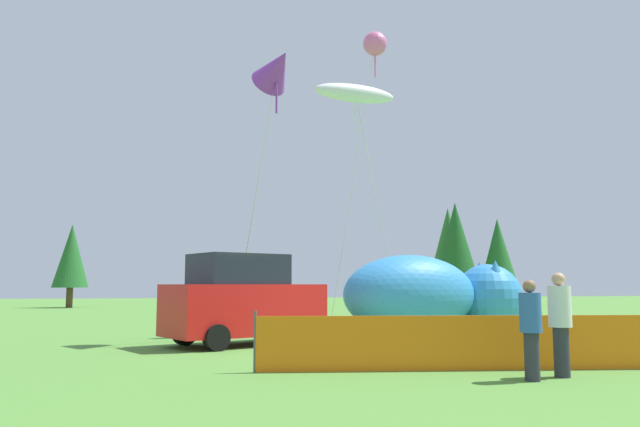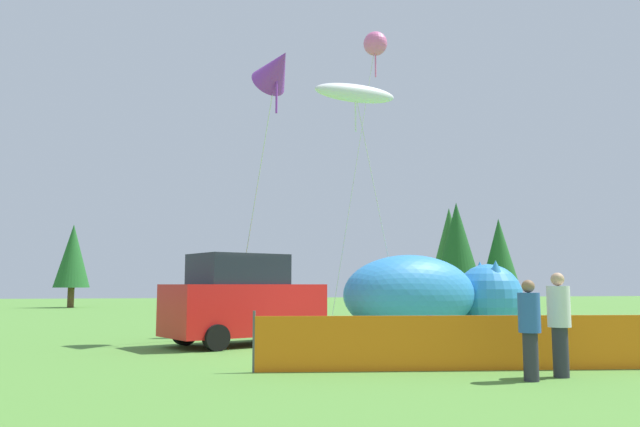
% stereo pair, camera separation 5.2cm
% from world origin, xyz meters
% --- Properties ---
extents(ground_plane, '(120.00, 120.00, 0.00)m').
position_xyz_m(ground_plane, '(0.00, 0.00, 0.00)').
color(ground_plane, '#548C38').
extents(parked_car, '(4.43, 3.32, 2.34)m').
position_xyz_m(parked_car, '(-2.53, 2.52, 1.13)').
color(parked_car, red).
rests_on(parked_car, ground).
extents(folding_chair, '(0.72, 0.72, 0.89)m').
position_xyz_m(folding_chair, '(1.45, -0.97, 0.50)').
color(folding_chair, '#1959A5').
rests_on(folding_chair, ground).
extents(inflatable_cat, '(6.54, 3.40, 2.48)m').
position_xyz_m(inflatable_cat, '(3.64, 4.89, 1.15)').
color(inflatable_cat, '#338CD8').
rests_on(inflatable_cat, ground).
extents(safety_fence, '(7.75, 1.21, 1.09)m').
position_xyz_m(safety_fence, '(1.08, -3.10, 0.50)').
color(safety_fence, orange).
rests_on(safety_fence, ground).
extents(spectator_in_black_shirt, '(0.36, 0.36, 1.63)m').
position_xyz_m(spectator_in_black_shirt, '(1.52, -4.49, 0.89)').
color(spectator_in_black_shirt, '#2D2D38').
rests_on(spectator_in_black_shirt, ground).
extents(spectator_in_red_shirt, '(0.38, 0.38, 1.76)m').
position_xyz_m(spectator_in_red_shirt, '(2.24, -4.21, 0.96)').
color(spectator_in_red_shirt, '#2D2D38').
rests_on(spectator_in_red_shirt, ground).
extents(kite_white_ghost, '(3.53, 1.91, 8.30)m').
position_xyz_m(kite_white_ghost, '(1.40, 5.63, 7.88)').
color(kite_white_ghost, silver).
rests_on(kite_white_ghost, ground).
extents(kite_pink_octopus, '(2.05, 1.21, 11.05)m').
position_xyz_m(kite_pink_octopus, '(2.79, 7.84, 10.55)').
color(kite_pink_octopus, silver).
rests_on(kite_pink_octopus, ground).
extents(kite_purple_delta, '(1.73, 3.14, 8.37)m').
position_xyz_m(kite_purple_delta, '(-1.63, 3.00, 7.61)').
color(kite_purple_delta, silver).
rests_on(kite_purple_delta, ground).
extents(horizon_tree_east, '(2.84, 2.84, 6.78)m').
position_xyz_m(horizon_tree_east, '(20.25, 31.42, 4.16)').
color(horizon_tree_east, brown).
rests_on(horizon_tree_east, ground).
extents(horizon_tree_west, '(3.36, 3.36, 8.01)m').
position_xyz_m(horizon_tree_west, '(16.80, 31.71, 4.92)').
color(horizon_tree_west, brown).
rests_on(horizon_tree_west, ground).
extents(horizon_tree_mid, '(2.37, 2.37, 5.66)m').
position_xyz_m(horizon_tree_mid, '(-11.60, 31.25, 3.47)').
color(horizon_tree_mid, brown).
rests_on(horizon_tree_mid, ground).
extents(horizon_tree_northeast, '(3.28, 3.28, 7.82)m').
position_xyz_m(horizon_tree_northeast, '(17.09, 33.80, 4.80)').
color(horizon_tree_northeast, brown).
rests_on(horizon_tree_northeast, ground).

